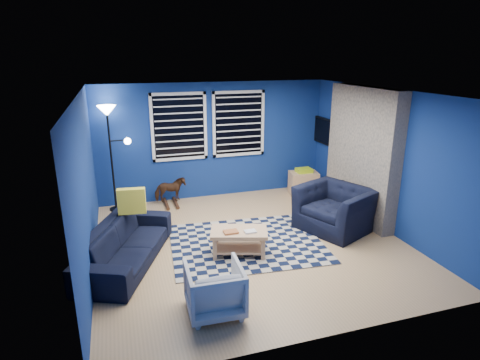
# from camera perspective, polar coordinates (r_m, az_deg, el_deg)

# --- Properties ---
(floor) EXTENTS (5.00, 5.00, 0.00)m
(floor) POSITION_cam_1_polar(r_m,az_deg,el_deg) (6.89, 1.55, -8.88)
(floor) COLOR tan
(floor) RESTS_ON ground
(ceiling) EXTENTS (5.00, 5.00, 0.00)m
(ceiling) POSITION_cam_1_polar(r_m,az_deg,el_deg) (6.19, 1.75, 12.32)
(ceiling) COLOR white
(ceiling) RESTS_ON wall_back
(wall_back) EXTENTS (5.00, 0.00, 5.00)m
(wall_back) POSITION_cam_1_polar(r_m,az_deg,el_deg) (8.76, -3.71, 5.58)
(wall_back) COLOR navy
(wall_back) RESTS_ON floor
(wall_left) EXTENTS (0.00, 5.00, 5.00)m
(wall_left) POSITION_cam_1_polar(r_m,az_deg,el_deg) (6.12, -21.08, -0.91)
(wall_left) COLOR navy
(wall_left) RESTS_ON floor
(wall_right) EXTENTS (0.00, 5.00, 5.00)m
(wall_right) POSITION_cam_1_polar(r_m,az_deg,el_deg) (7.59, 19.80, 2.68)
(wall_right) COLOR navy
(wall_right) RESTS_ON floor
(fireplace) EXTENTS (0.65, 2.00, 2.50)m
(fireplace) POSITION_cam_1_polar(r_m,az_deg,el_deg) (7.92, 16.80, 3.16)
(fireplace) COLOR gray
(fireplace) RESTS_ON floor
(window_left) EXTENTS (1.17, 0.06, 1.42)m
(window_left) POSITION_cam_1_polar(r_m,az_deg,el_deg) (8.51, -8.65, 7.46)
(window_left) COLOR black
(window_left) RESTS_ON wall_back
(window_right) EXTENTS (1.17, 0.06, 1.42)m
(window_right) POSITION_cam_1_polar(r_m,az_deg,el_deg) (8.80, -0.18, 7.99)
(window_right) COLOR black
(window_right) RESTS_ON wall_back
(tv) EXTENTS (0.07, 1.00, 0.58)m
(tv) POSITION_cam_1_polar(r_m,az_deg,el_deg) (9.16, 12.18, 6.71)
(tv) COLOR black
(tv) RESTS_ON wall_right
(rug) EXTENTS (2.66, 2.20, 0.02)m
(rug) POSITION_cam_1_polar(r_m,az_deg,el_deg) (6.85, 0.91, -8.94)
(rug) COLOR black
(rug) RESTS_ON floor
(sofa) EXTENTS (2.29, 1.61, 0.62)m
(sofa) POSITION_cam_1_polar(r_m,az_deg,el_deg) (6.38, -15.93, -8.73)
(sofa) COLOR black
(sofa) RESTS_ON floor
(armchair_big) EXTENTS (1.54, 1.46, 0.79)m
(armchair_big) POSITION_cam_1_polar(r_m,az_deg,el_deg) (7.43, 13.33, -4.01)
(armchair_big) COLOR black
(armchair_big) RESTS_ON floor
(armchair_bent) EXTENTS (0.71, 0.72, 0.63)m
(armchair_bent) POSITION_cam_1_polar(r_m,az_deg,el_deg) (5.08, -3.65, -15.24)
(armchair_bent) COLOR gray
(armchair_bent) RESTS_ON floor
(rocking_horse) EXTENTS (0.32, 0.65, 0.53)m
(rocking_horse) POSITION_cam_1_polar(r_m,az_deg,el_deg) (8.51, -9.89, -1.39)
(rocking_horse) COLOR #492417
(rocking_horse) RESTS_ON floor
(coffee_table) EXTENTS (0.99, 0.75, 0.44)m
(coffee_table) POSITION_cam_1_polar(r_m,az_deg,el_deg) (6.37, -0.16, -8.12)
(coffee_table) COLOR tan
(coffee_table) RESTS_ON rug
(cabinet) EXTENTS (0.68, 0.51, 0.61)m
(cabinet) POSITION_cam_1_polar(r_m,az_deg,el_deg) (9.18, 9.00, -0.38)
(cabinet) COLOR tan
(cabinet) RESTS_ON floor
(floor_lamp) EXTENTS (0.58, 0.36, 2.12)m
(floor_lamp) POSITION_cam_1_polar(r_m,az_deg,el_deg) (8.18, -18.08, 7.38)
(floor_lamp) COLOR black
(floor_lamp) RESTS_ON floor
(throw_pillow) EXTENTS (0.44, 0.18, 0.41)m
(throw_pillow) POSITION_cam_1_polar(r_m,az_deg,el_deg) (6.59, -15.15, -2.90)
(throw_pillow) COLOR yellow
(throw_pillow) RESTS_ON sofa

